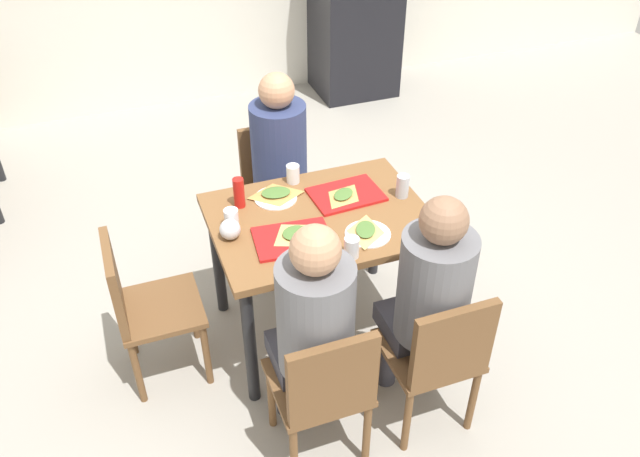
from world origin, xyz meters
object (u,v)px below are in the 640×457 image
object	(u,v)px
chair_left_end	(141,303)
pizza_slice_d	(366,230)
person_in_brown_jacket	(429,293)
foil_bundle	(230,229)
person_in_red	(313,323)
plastic_cup_b	(352,247)
tray_red_near	(293,239)
pizza_slice_a	(295,234)
plastic_cup_c	(231,219)
soda_can	(402,186)
paper_plate_near_edge	(368,234)
pizza_slice_c	(276,193)
condiment_bottle	(239,193)
pizza_slice_b	(343,195)
main_table	(320,234)
plastic_cup_a	(293,174)
chair_near_left	(324,387)
paper_plate_center	(276,198)
tray_red_far	(346,195)
chair_far_side	(276,184)
person_far_side	(281,160)
chair_near_right	(438,354)

from	to	relation	value
chair_left_end	pizza_slice_d	xyz separation A→B (m)	(1.08, -0.21, 0.30)
person_in_brown_jacket	foil_bundle	distance (m)	0.96
person_in_red	plastic_cup_b	distance (m)	0.43
person_in_red	tray_red_near	bearing A→B (deg)	80.93
person_in_brown_jacket	pizza_slice_a	size ratio (longest dim) A/B	5.60
tray_red_near	foil_bundle	bearing A→B (deg)	155.80
plastic_cup_c	soda_can	bearing A→B (deg)	-2.60
paper_plate_near_edge	foil_bundle	size ratio (longest dim) A/B	2.20
pizza_slice_c	condiment_bottle	distance (m)	0.21
pizza_slice_c	pizza_slice_b	bearing A→B (deg)	-24.56
main_table	tray_red_near	bearing A→B (deg)	-143.17
pizza_slice_a	pizza_slice_d	size ratio (longest dim) A/B	0.95
plastic_cup_a	chair_near_left	bearing A→B (deg)	-102.10
paper_plate_near_edge	pizza_slice_b	distance (m)	0.32
pizza_slice_c	plastic_cup_b	distance (m)	0.61
person_in_brown_jacket	pizza_slice_b	size ratio (longest dim) A/B	5.72
main_table	paper_plate_center	bearing A→B (deg)	126.07
main_table	paper_plate_near_edge	bearing A→B (deg)	-53.93
soda_can	tray_red_far	bearing A→B (deg)	159.47
tray_red_far	foil_bundle	xyz separation A→B (m)	(-0.65, -0.14, 0.04)
chair_far_side	foil_bundle	world-z (taller)	foil_bundle
chair_near_left	pizza_slice_c	world-z (taller)	chair_near_left
paper_plate_center	foil_bundle	world-z (taller)	foil_bundle
chair_left_end	paper_plate_near_edge	distance (m)	1.14
person_in_red	pizza_slice_a	bearing A→B (deg)	79.27
pizza_slice_d	plastic_cup_a	world-z (taller)	plastic_cup_a
tray_red_near	pizza_slice_b	world-z (taller)	pizza_slice_b
chair_near_left	pizza_slice_c	xyz separation A→B (m)	(0.12, 1.03, 0.30)
pizza_slice_c	soda_can	size ratio (longest dim) A/B	1.92
person_in_brown_jacket	soda_can	distance (m)	0.70
tray_red_far	plastic_cup_c	bearing A→B (deg)	-174.42
person_in_brown_jacket	paper_plate_near_edge	distance (m)	0.44
tray_red_near	plastic_cup_b	world-z (taller)	plastic_cup_b
tray_red_near	plastic_cup_c	size ratio (longest dim) A/B	3.60
pizza_slice_b	paper_plate_center	bearing A→B (deg)	159.21
pizza_slice_b	pizza_slice_d	size ratio (longest dim) A/B	0.93
soda_can	chair_left_end	bearing A→B (deg)	-179.16
tray_red_near	pizza_slice_d	bearing A→B (deg)	-10.87
person_in_red	paper_plate_center	distance (m)	0.88
person_far_side	pizza_slice_b	distance (m)	0.58
tray_red_far	pizza_slice_d	bearing A→B (deg)	-95.71
chair_near_left	tray_red_near	xyz separation A→B (m)	(0.08, 0.65, 0.30)
person_in_red	person_in_brown_jacket	distance (m)	0.54
chair_far_side	chair_near_right	bearing A→B (deg)	-80.30
pizza_slice_c	condiment_bottle	xyz separation A→B (m)	(-0.20, -0.02, 0.06)
chair_far_side	pizza_slice_a	bearing A→B (deg)	-100.57
pizza_slice_b	pizza_slice_d	xyz separation A→B (m)	(-0.01, -0.31, -0.01)
chair_near_left	person_far_side	bearing A→B (deg)	79.37
chair_far_side	condiment_bottle	distance (m)	0.76
plastic_cup_c	paper_plate_center	bearing A→B (deg)	30.93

